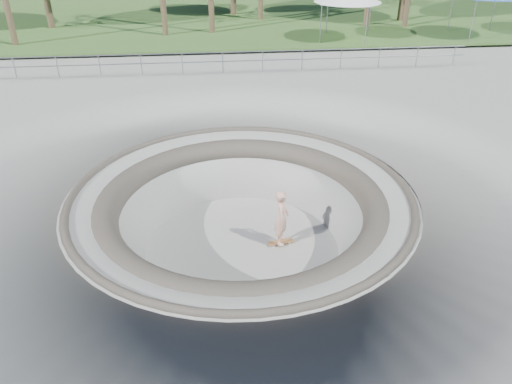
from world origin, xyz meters
TOP-DOWN VIEW (x-y plane):
  - ground at (0.00, 0.00)m, footprint 180.00×180.00m
  - skate_bowl at (0.00, 0.00)m, footprint 14.00×14.00m
  - grass_strip at (0.00, 34.00)m, footprint 180.00×36.00m
  - distant_hills at (3.78, 57.17)m, footprint 103.20×45.00m
  - safety_railing at (0.00, 12.00)m, footprint 25.00×0.06m
  - skateboard at (1.23, 0.02)m, footprint 0.85×0.37m
  - skater at (1.23, 0.02)m, footprint 0.55×0.74m

SIDE VIEW (x-z plane):
  - distant_hills at x=3.78m, z-range -21.32..7.28m
  - skateboard at x=1.23m, z-range -1.88..-1.79m
  - skate_bowl at x=0.00m, z-range -3.88..0.22m
  - skater at x=1.23m, z-range -1.81..0.01m
  - ground at x=0.00m, z-range 0.00..0.00m
  - grass_strip at x=0.00m, z-range 0.16..0.28m
  - safety_railing at x=0.00m, z-range 0.18..1.20m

